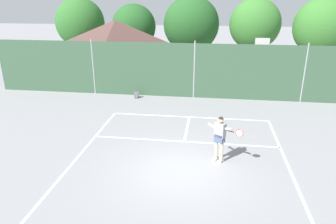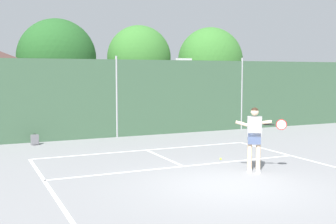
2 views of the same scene
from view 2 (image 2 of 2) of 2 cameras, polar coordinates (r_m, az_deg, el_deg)
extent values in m
plane|color=gray|center=(11.05, 7.87, -9.66)|extent=(120.00, 120.00, 0.00)
cube|color=white|center=(15.85, -2.87, -5.03)|extent=(8.20, 0.10, 0.01)
cube|color=white|center=(9.58, -13.83, -12.09)|extent=(0.10, 11.00, 0.01)
cube|color=white|center=(13.14, 2.04, -7.18)|extent=(8.20, 0.10, 0.01)
cube|color=white|center=(14.46, -0.60, -6.03)|extent=(0.10, 2.97, 0.01)
cube|color=#38563D|center=(18.93, -6.81, 1.78)|extent=(26.00, 0.05, 3.39)
cylinder|color=#99999E|center=(18.93, -6.81, 2.01)|extent=(0.09, 0.09, 3.54)
cylinder|color=#99999E|center=(21.80, 9.71, 2.39)|extent=(0.09, 0.09, 3.54)
cylinder|color=yellow|center=(22.30, 1.97, 1.90)|extent=(0.12, 0.12, 3.05)
cube|color=white|center=(22.18, 2.10, 6.33)|extent=(0.90, 0.06, 0.60)
torus|color=#D85919|center=(21.93, 2.42, 5.77)|extent=(0.48, 0.48, 0.02)
cylinder|color=brown|center=(27.70, -14.33, 0.95)|extent=(0.36, 0.36, 1.66)
ellipsoid|color=#235623|center=(27.64, -14.47, 6.92)|extent=(4.82, 4.34, 4.82)
cylinder|color=brown|center=(29.13, -3.79, 1.62)|extent=(0.36, 0.36, 1.98)
ellipsoid|color=#38752D|center=(29.09, -3.83, 7.17)|extent=(4.30, 3.87, 4.30)
cylinder|color=brown|center=(31.50, 5.59, 1.57)|extent=(0.36, 0.36, 1.64)
ellipsoid|color=#38752D|center=(31.45, 5.64, 6.76)|extent=(4.77, 4.29, 4.77)
cube|color=silver|center=(12.60, 10.70, -7.60)|extent=(0.24, 0.28, 0.10)
cube|color=silver|center=(12.61, 11.80, -7.61)|extent=(0.24, 0.28, 0.10)
cylinder|color=beige|center=(12.50, 10.74, -5.55)|extent=(0.13, 0.13, 0.82)
cylinder|color=beige|center=(12.51, 11.84, -5.56)|extent=(0.13, 0.13, 0.82)
cube|color=#47567A|center=(12.43, 11.33, -3.42)|extent=(0.43, 0.40, 0.32)
cube|color=gray|center=(12.38, 11.36, -1.87)|extent=(0.47, 0.42, 0.56)
sphere|color=beige|center=(12.34, 11.39, 0.02)|extent=(0.22, 0.22, 0.22)
sphere|color=black|center=(12.34, 11.39, 0.11)|extent=(0.21, 0.21, 0.21)
cylinder|color=beige|center=(12.41, 12.28, -1.41)|extent=(0.52, 0.38, 0.17)
cylinder|color=beige|center=(12.37, 10.06, -1.62)|extent=(0.47, 0.35, 0.22)
cylinder|color=black|center=(12.45, 13.19, -1.63)|extent=(0.27, 0.19, 0.04)
torus|color=red|center=(12.54, 14.76, -1.62)|extent=(0.27, 0.19, 0.30)
cylinder|color=silver|center=(12.54, 14.76, -1.62)|extent=(0.22, 0.15, 0.26)
sphere|color=#CCE033|center=(14.17, 6.98, -6.18)|extent=(0.07, 0.07, 0.07)
cube|color=slate|center=(17.72, -17.21, -3.53)|extent=(0.30, 0.21, 0.40)
cube|color=slate|center=(17.61, -17.10, -3.84)|extent=(0.23, 0.09, 0.18)
torus|color=black|center=(17.69, -17.22, -2.82)|extent=(0.09, 0.03, 0.09)
camera|label=1|loc=(7.56, 76.50, 26.63)|focal=33.43mm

